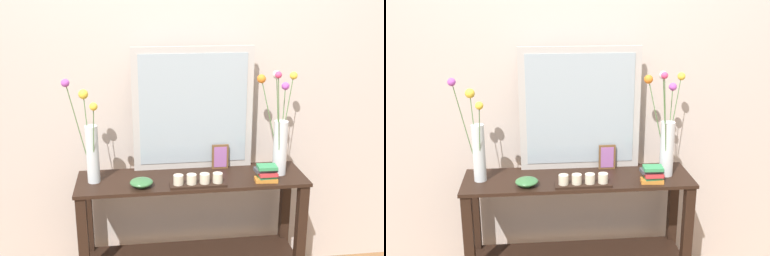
% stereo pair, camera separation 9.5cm
% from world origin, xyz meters
% --- Properties ---
extents(wall_back, '(6.40, 0.08, 2.70)m').
position_xyz_m(wall_back, '(0.00, 0.31, 1.35)').
color(wall_back, beige).
rests_on(wall_back, ground).
extents(console_table, '(1.33, 0.37, 0.77)m').
position_xyz_m(console_table, '(0.00, 0.00, 0.48)').
color(console_table, black).
rests_on(console_table, ground).
extents(mirror_leaning, '(0.72, 0.03, 0.74)m').
position_xyz_m(mirror_leaning, '(0.03, 0.15, 1.14)').
color(mirror_leaning, '#B7B2AD').
rests_on(mirror_leaning, console_table).
extents(tall_vase_left, '(0.18, 0.15, 0.61)m').
position_xyz_m(tall_vase_left, '(-0.57, 0.00, 1.00)').
color(tall_vase_left, silver).
rests_on(tall_vase_left, console_table).
extents(vase_right, '(0.25, 0.24, 0.63)m').
position_xyz_m(vase_right, '(0.52, -0.01, 1.01)').
color(vase_right, silver).
rests_on(vase_right, console_table).
extents(candle_tray, '(0.32, 0.09, 0.07)m').
position_xyz_m(candle_tray, '(0.02, -0.12, 0.80)').
color(candle_tray, black).
rests_on(candle_tray, console_table).
extents(picture_frame_small, '(0.10, 0.01, 0.15)m').
position_xyz_m(picture_frame_small, '(0.19, 0.12, 0.85)').
color(picture_frame_small, brown).
rests_on(picture_frame_small, console_table).
extents(decorative_bowl, '(0.13, 0.13, 0.05)m').
position_xyz_m(decorative_bowl, '(-0.30, -0.10, 0.80)').
color(decorative_bowl, '#38703D').
rests_on(decorative_bowl, console_table).
extents(book_stack, '(0.13, 0.10, 0.10)m').
position_xyz_m(book_stack, '(0.41, -0.11, 0.82)').
color(book_stack, orange).
rests_on(book_stack, console_table).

